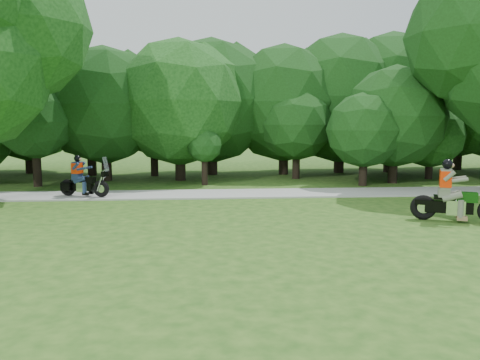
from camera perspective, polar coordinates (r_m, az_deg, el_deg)
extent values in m
plane|color=#224B15|center=(11.03, 7.36, -8.18)|extent=(100.00, 100.00, 0.00)
cube|color=#A1A19C|center=(18.76, 2.39, -1.64)|extent=(60.00, 2.20, 0.06)
cylinder|color=black|center=(25.53, 22.05, 1.42)|extent=(0.37, 0.37, 1.15)
sphere|color=#154212|center=(25.43, 22.22, 5.14)|extent=(3.34, 3.34, 3.34)
cylinder|color=black|center=(25.76, 5.32, 2.69)|extent=(0.52, 0.52, 1.80)
sphere|color=#163911|center=(25.70, 5.40, 9.30)|extent=(6.35, 6.35, 6.35)
cylinder|color=black|center=(25.55, -3.37, 2.68)|extent=(0.54, 0.54, 1.80)
sphere|color=#163911|center=(25.49, -3.43, 9.60)|extent=(6.72, 6.72, 6.72)
cylinder|color=black|center=(21.38, -4.33, 1.12)|extent=(0.28, 0.28, 1.31)
sphere|color=#163911|center=(21.28, -4.36, 4.26)|extent=(1.60, 1.60, 1.60)
cylinder|color=black|center=(28.67, -24.22, 2.55)|extent=(0.53, 0.53, 1.80)
sphere|color=#163911|center=(28.62, -24.54, 8.61)|extent=(6.57, 6.57, 6.57)
cylinder|color=black|center=(31.00, 25.01, 2.81)|extent=(0.50, 0.50, 1.80)
sphere|color=#163911|center=(30.95, 25.29, 8.02)|extent=(5.91, 5.91, 5.91)
cylinder|color=black|center=(25.24, -10.40, 2.51)|extent=(0.40, 0.40, 1.80)
sphere|color=#163911|center=(25.16, -10.51, 7.50)|extent=(3.98, 3.98, 3.98)
cylinder|color=black|center=(23.16, 18.13, 1.58)|extent=(0.44, 0.44, 1.58)
sphere|color=#163911|center=(23.07, 18.36, 7.37)|extent=(4.77, 4.77, 4.77)
cylinder|color=black|center=(23.86, 6.85, 2.02)|extent=(0.38, 0.38, 1.56)
sphere|color=#163911|center=(23.77, 6.92, 6.73)|extent=(3.64, 3.64, 3.64)
cylinder|color=black|center=(23.23, -7.29, 2.18)|extent=(0.51, 0.51, 1.80)
sphere|color=#154212|center=(23.16, -7.40, 9.37)|extent=(6.19, 6.19, 6.19)
cylinder|color=black|center=(26.29, -17.62, 2.48)|extent=(0.47, 0.47, 1.80)
sphere|color=#163911|center=(26.22, -17.84, 8.23)|extent=(5.34, 5.34, 5.34)
cylinder|color=black|center=(23.86, -15.96, 2.09)|extent=(0.49, 0.49, 1.80)
sphere|color=#163911|center=(23.78, -16.19, 8.72)|extent=(5.72, 5.72, 5.72)
cylinder|color=black|center=(21.84, 14.77, 1.16)|extent=(0.37, 0.37, 1.41)
sphere|color=#163911|center=(21.73, 14.92, 5.93)|extent=(3.42, 3.42, 3.42)
cylinder|color=black|center=(28.06, 17.68, 2.75)|extent=(0.57, 0.57, 1.80)
sphere|color=#163911|center=(28.02, 17.94, 9.48)|extent=(7.36, 7.36, 7.36)
cylinder|color=black|center=(22.70, -23.51, 1.52)|extent=(0.37, 0.37, 1.80)
sphere|color=#163911|center=(22.61, -23.76, 6.52)|extent=(3.33, 3.33, 3.33)
cylinder|color=black|center=(27.08, 11.97, 2.79)|extent=(0.56, 0.56, 1.80)
sphere|color=#163911|center=(27.03, 12.16, 9.64)|extent=(7.19, 7.19, 7.19)
sphere|color=#154212|center=(19.16, -25.39, 16.41)|extent=(5.12, 5.12, 5.12)
sphere|color=#163911|center=(21.87, 26.96, 15.35)|extent=(5.71, 5.71, 5.71)
torus|color=black|center=(14.90, 21.44, -3.12)|extent=(0.77, 0.50, 0.74)
cube|color=black|center=(14.94, 24.08, -3.03)|extent=(1.29, 0.76, 0.34)
cube|color=silver|center=(14.95, 24.77, -3.05)|extent=(0.61, 0.54, 0.42)
cube|color=black|center=(14.93, 25.94, -1.89)|extent=(0.63, 0.52, 0.28)
cube|color=black|center=(14.88, 23.58, -1.96)|extent=(0.64, 0.54, 0.11)
cube|color=#5B5F4D|center=(14.86, 23.61, -1.39)|extent=(0.46, 0.50, 0.25)
cube|color=#5B5F4D|center=(14.81, 23.77, 0.07)|extent=(0.43, 0.52, 0.59)
cube|color=#F62F04|center=(14.81, 23.77, 0.15)|extent=(0.48, 0.57, 0.47)
sphere|color=black|center=(14.77, 23.98, 1.78)|extent=(0.30, 0.30, 0.30)
torus|color=black|center=(19.11, -20.26, -0.86)|extent=(0.67, 0.37, 0.64)
torus|color=black|center=(18.37, -16.56, -1.02)|extent=(0.67, 0.37, 0.64)
cube|color=black|center=(18.82, -18.90, -0.78)|extent=(1.04, 0.52, 0.29)
cube|color=silver|center=(18.74, -18.53, -0.80)|extent=(0.51, 0.43, 0.37)
cube|color=black|center=(18.59, -17.97, 0.02)|extent=(0.54, 0.41, 0.24)
cube|color=black|center=(18.85, -19.22, -0.05)|extent=(0.54, 0.42, 0.09)
cylinder|color=silver|center=(18.31, -16.50, -0.03)|extent=(0.36, 0.15, 0.82)
cylinder|color=silver|center=(18.19, -16.12, 1.18)|extent=(0.21, 0.57, 0.03)
cube|color=black|center=(18.92, -20.49, -0.81)|extent=(0.40, 0.22, 0.31)
cube|color=black|center=(19.25, -19.82, -0.65)|extent=(0.40, 0.22, 0.31)
cube|color=navy|center=(18.83, -19.23, 0.34)|extent=(0.37, 0.42, 0.22)
cube|color=navy|center=(18.79, -19.23, 1.33)|extent=(0.34, 0.44, 0.51)
cube|color=#F62F04|center=(18.79, -19.23, 1.39)|extent=(0.38, 0.48, 0.40)
sphere|color=black|center=(18.74, -19.21, 2.50)|extent=(0.26, 0.26, 0.26)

